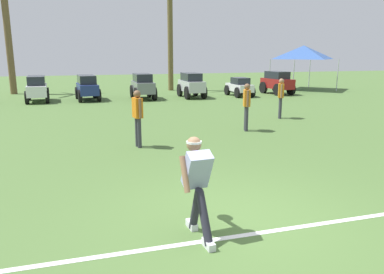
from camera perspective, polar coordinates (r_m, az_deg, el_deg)
ground_plane at (r=6.02m, az=7.59°, el=-12.37°), size 80.00×80.00×0.00m
field_line_paint at (r=5.62m, az=9.59°, el=-14.30°), size 23.15×0.45×0.01m
frisbee_thrower at (r=5.23m, az=0.81°, el=-6.83°), size 0.47×1.13×1.41m
frisbee_in_flight at (r=5.79m, az=0.57°, el=-4.99°), size 0.35×0.34×0.10m
teammate_near_sideline at (r=12.43m, az=8.33°, el=5.21°), size 0.29×0.49×1.56m
teammate_midfield at (r=10.23m, az=-8.28°, el=3.60°), size 0.26×0.50×1.56m
teammate_deep at (r=15.10m, az=13.39°, el=6.32°), size 0.32×0.48×1.56m
parked_car_slot_b at (r=21.46m, az=-22.55°, el=6.93°), size 1.32×2.47×1.34m
parked_car_slot_c at (r=21.30m, az=-15.69°, el=7.38°), size 1.37×2.49×1.34m
parked_car_slot_d at (r=21.16m, az=-7.51°, el=7.77°), size 1.22×2.37×1.40m
parked_car_slot_e at (r=21.71m, az=-0.09°, el=8.00°), size 1.22×2.37×1.40m
parked_car_slot_f at (r=22.56m, az=7.26°, el=7.63°), size 1.14×2.22×1.10m
parked_car_slot_g at (r=24.09m, az=12.84°, el=8.16°), size 1.40×2.44×1.40m
palm_tree_far_left at (r=26.08m, az=-26.35°, el=14.81°), size 3.45×3.52×7.13m
palm_tree_left_of_centre at (r=25.94m, az=-3.33°, el=16.69°), size 3.52×3.23×7.31m
event_tent at (r=27.42m, az=16.63°, el=12.27°), size 3.46×3.46×3.02m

